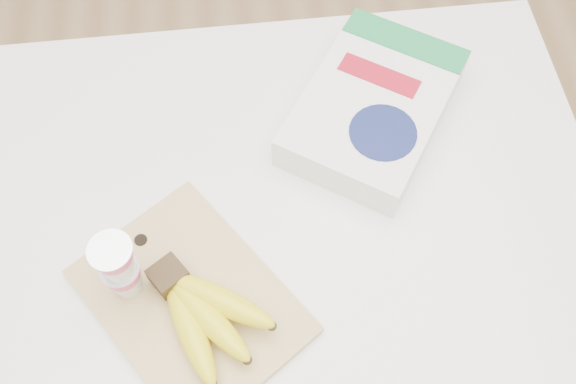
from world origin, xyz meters
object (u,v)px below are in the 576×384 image
object	(u,v)px
table	(248,307)
cutting_board	(191,301)
bananas	(203,313)
cereal_box	(373,107)
yogurt_stack	(119,268)

from	to	relation	value
table	cutting_board	distance (m)	0.48
bananas	cereal_box	xyz separation A→B (m)	(0.30, 0.33, -0.01)
cutting_board	cereal_box	distance (m)	0.44
table	bananas	size ratio (longest dim) A/B	5.90
table	bananas	world-z (taller)	bananas
table	cutting_board	xyz separation A→B (m)	(-0.07, -0.14, 0.46)
bananas	cutting_board	bearing A→B (deg)	122.93
yogurt_stack	cereal_box	distance (m)	0.49
cutting_board	yogurt_stack	world-z (taller)	yogurt_stack
cutting_board	cereal_box	world-z (taller)	cereal_box
table	bananas	xyz separation A→B (m)	(-0.05, -0.17, 0.49)
bananas	cereal_box	size ratio (longest dim) A/B	0.53
table	cutting_board	world-z (taller)	cutting_board
cutting_board	cereal_box	xyz separation A→B (m)	(0.32, 0.30, 0.03)
cereal_box	bananas	bearing A→B (deg)	-98.75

